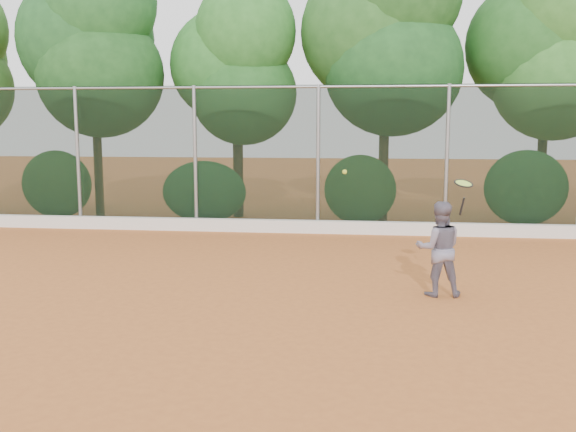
# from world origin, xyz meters

# --- Properties ---
(ground) EXTENTS (80.00, 80.00, 0.00)m
(ground) POSITION_xyz_m (0.00, 0.00, 0.00)
(ground) COLOR #B6612B
(ground) RESTS_ON ground
(concrete_curb) EXTENTS (24.00, 0.20, 0.30)m
(concrete_curb) POSITION_xyz_m (0.00, 6.82, 0.15)
(concrete_curb) COLOR silver
(concrete_curb) RESTS_ON ground
(tennis_player) EXTENTS (0.73, 0.59, 1.45)m
(tennis_player) POSITION_xyz_m (2.25, 1.45, 0.72)
(tennis_player) COLOR slate
(tennis_player) RESTS_ON ground
(chainlink_fence) EXTENTS (24.09, 0.09, 3.50)m
(chainlink_fence) POSITION_xyz_m (-0.00, 7.00, 1.86)
(chainlink_fence) COLOR black
(chainlink_fence) RESTS_ON ground
(foliage_backdrop) EXTENTS (23.70, 3.63, 7.55)m
(foliage_backdrop) POSITION_xyz_m (-0.55, 8.98, 4.40)
(foliage_backdrop) COLOR #3A2A16
(foliage_backdrop) RESTS_ON ground
(tennis_racket) EXTENTS (0.37, 0.36, 0.55)m
(tennis_racket) POSITION_xyz_m (2.56, 1.41, 1.68)
(tennis_racket) COLOR black
(tennis_racket) RESTS_ON ground
(tennis_ball_in_flight) EXTENTS (0.07, 0.07, 0.07)m
(tennis_ball_in_flight) POSITION_xyz_m (0.82, 0.99, 1.91)
(tennis_ball_in_flight) COLOR gold
(tennis_ball_in_flight) RESTS_ON ground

